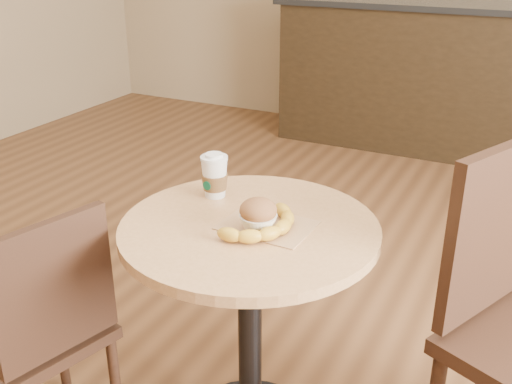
% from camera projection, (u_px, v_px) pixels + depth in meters
% --- Properties ---
extents(cafe_table, '(0.71, 0.71, 0.75)m').
position_uv_depth(cafe_table, '(250.00, 291.00, 1.71)').
color(cafe_table, black).
rests_on(cafe_table, ground).
extents(chair_left, '(0.44, 0.44, 0.82)m').
position_uv_depth(chair_left, '(42.00, 331.00, 1.68)').
color(chair_left, black).
rests_on(chair_left, ground).
extents(service_counter, '(2.30, 0.65, 1.04)m').
position_uv_depth(service_counter, '(437.00, 78.00, 4.26)').
color(service_counter, black).
rests_on(service_counter, ground).
extents(kraft_bag, '(0.25, 0.19, 0.00)m').
position_uv_depth(kraft_bag, '(267.00, 225.00, 1.61)').
color(kraft_bag, '#A67B50').
rests_on(kraft_bag, cafe_table).
extents(coffee_cup, '(0.08, 0.08, 0.13)m').
position_uv_depth(coffee_cup, '(215.00, 177.00, 1.77)').
color(coffee_cup, silver).
rests_on(coffee_cup, cafe_table).
extents(muffin, '(0.10, 0.10, 0.09)m').
position_uv_depth(muffin, '(258.00, 215.00, 1.57)').
color(muffin, white).
rests_on(muffin, kraft_bag).
extents(banana, '(0.26, 0.31, 0.04)m').
position_uv_depth(banana, '(264.00, 224.00, 1.58)').
color(banana, gold).
rests_on(banana, kraft_bag).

